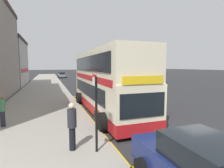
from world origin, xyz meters
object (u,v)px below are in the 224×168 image
at_px(pedestrian_further_back, 72,124).
at_px(pedestrian_waiting_near_sign, 2,109).
at_px(double_decker_bus, 105,83).
at_px(bus_stop_sign, 96,107).
at_px(parked_car_grey_kerbside, 62,75).
at_px(parked_car_white_distant, 105,78).

bearing_deg(pedestrian_further_back, pedestrian_waiting_near_sign, 128.61).
xyz_separation_m(double_decker_bus, bus_stop_sign, (-2.27, -6.18, -0.25)).
bearing_deg(double_decker_bus, pedestrian_further_back, -118.13).
distance_m(bus_stop_sign, pedestrian_further_back, 1.13).
distance_m(bus_stop_sign, parked_car_grey_kerbside, 46.28).
bearing_deg(pedestrian_waiting_near_sign, parked_car_white_distant, 61.47).
height_order(bus_stop_sign, parked_car_grey_kerbside, bus_stop_sign).
bearing_deg(parked_car_white_distant, double_decker_bus, -110.23).
height_order(double_decker_bus, parked_car_grey_kerbside, double_decker_bus).
relative_size(parked_car_grey_kerbside, pedestrian_further_back, 2.30).
relative_size(double_decker_bus, pedestrian_waiting_near_sign, 6.67).
height_order(parked_car_grey_kerbside, pedestrian_further_back, pedestrian_further_back).
relative_size(parked_car_white_distant, pedestrian_further_back, 2.30).
height_order(parked_car_white_distant, parked_car_grey_kerbside, same).
xyz_separation_m(double_decker_bus, pedestrian_further_back, (-3.10, -5.81, -0.93)).
distance_m(parked_car_grey_kerbside, pedestrian_further_back, 45.94).
xyz_separation_m(parked_car_white_distant, pedestrian_further_back, (-10.34, -28.72, 0.34)).
distance_m(double_decker_bus, pedestrian_waiting_near_sign, 6.59).
distance_m(parked_car_white_distant, parked_car_grey_kerbside, 18.75).
bearing_deg(pedestrian_further_back, parked_car_grey_kerbside, 86.59).
height_order(double_decker_bus, parked_car_white_distant, double_decker_bus).
bearing_deg(pedestrian_waiting_near_sign, double_decker_bus, 16.74).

